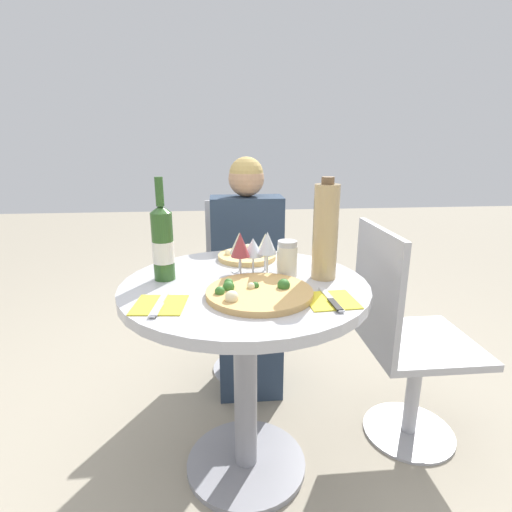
# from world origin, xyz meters

# --- Properties ---
(ground_plane) EXTENTS (12.00, 12.00, 0.00)m
(ground_plane) POSITION_xyz_m (0.00, 0.00, 0.00)
(ground_plane) COLOR #9E937F
(ground_plane) RESTS_ON ground
(dining_table) EXTENTS (0.85, 0.85, 0.78)m
(dining_table) POSITION_xyz_m (0.00, 0.00, 0.60)
(dining_table) COLOR gray
(dining_table) RESTS_ON ground_plane
(chair_behind_diner) EXTENTS (0.43, 0.43, 0.93)m
(chair_behind_diner) POSITION_xyz_m (0.06, 0.77, 0.45)
(chair_behind_diner) COLOR #ADADB2
(chair_behind_diner) RESTS_ON ground_plane
(seated_diner) EXTENTS (0.36, 0.39, 1.17)m
(seated_diner) POSITION_xyz_m (0.06, 0.62, 0.52)
(seated_diner) COLOR #28384C
(seated_diner) RESTS_ON ground_plane
(chair_empty_side) EXTENTS (0.43, 0.43, 0.93)m
(chair_empty_side) POSITION_xyz_m (0.66, 0.12, 0.45)
(chair_empty_side) COLOR #ADADB2
(chair_empty_side) RESTS_ON ground_plane
(pizza_large) EXTENTS (0.34, 0.34, 0.05)m
(pizza_large) POSITION_xyz_m (0.03, -0.13, 0.79)
(pizza_large) COLOR tan
(pizza_large) RESTS_ON dining_table
(pizza_small_far) EXTENTS (0.24, 0.24, 0.05)m
(pizza_small_far) POSITION_xyz_m (0.03, 0.28, 0.79)
(pizza_small_far) COLOR #DBB26B
(pizza_small_far) RESTS_ON dining_table
(wine_bottle) EXTENTS (0.07, 0.07, 0.36)m
(wine_bottle) POSITION_xyz_m (-0.28, 0.06, 0.91)
(wine_bottle) COLOR #2D5623
(wine_bottle) RESTS_ON dining_table
(tall_carafe) EXTENTS (0.09, 0.09, 0.35)m
(tall_carafe) POSITION_xyz_m (0.28, 0.02, 0.95)
(tall_carafe) COLOR tan
(tall_carafe) RESTS_ON dining_table
(sugar_shaker) EXTENTS (0.07, 0.07, 0.13)m
(sugar_shaker) POSITION_xyz_m (0.16, 0.05, 0.84)
(sugar_shaker) COLOR silver
(sugar_shaker) RESTS_ON dining_table
(wine_glass_front_right) EXTENTS (0.07, 0.07, 0.17)m
(wine_glass_front_right) POSITION_xyz_m (0.08, 0.05, 0.90)
(wine_glass_front_right) COLOR silver
(wine_glass_front_right) RESTS_ON dining_table
(wine_glass_center) EXTENTS (0.07, 0.07, 0.14)m
(wine_glass_center) POSITION_xyz_m (0.04, 0.08, 0.88)
(wine_glass_center) COLOR silver
(wine_glass_center) RESTS_ON dining_table
(wine_glass_back_right) EXTENTS (0.07, 0.07, 0.14)m
(wine_glass_back_right) POSITION_xyz_m (0.08, 0.12, 0.88)
(wine_glass_back_right) COLOR silver
(wine_glass_back_right) RESTS_ON dining_table
(wine_glass_back_left) EXTENTS (0.07, 0.07, 0.15)m
(wine_glass_back_left) POSITION_xyz_m (-0.01, 0.12, 0.88)
(wine_glass_back_left) COLOR silver
(wine_glass_back_left) RESTS_ON dining_table
(wine_glass_front_left) EXTENTS (0.07, 0.07, 0.16)m
(wine_glass_front_left) POSITION_xyz_m (-0.01, 0.05, 0.89)
(wine_glass_front_left) COLOR silver
(wine_glass_front_left) RESTS_ON dining_table
(place_setting_left) EXTENTS (0.16, 0.19, 0.01)m
(place_setting_left) POSITION_xyz_m (-0.27, -0.18, 0.78)
(place_setting_left) COLOR yellow
(place_setting_left) RESTS_ON dining_table
(place_setting_right) EXTENTS (0.16, 0.19, 0.01)m
(place_setting_right) POSITION_xyz_m (0.25, -0.19, 0.78)
(place_setting_right) COLOR yellow
(place_setting_right) RESTS_ON dining_table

